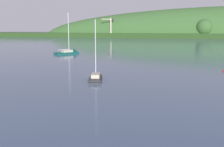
% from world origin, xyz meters
% --- Properties ---
extents(dockside_crane, '(9.65, 9.37, 18.21)m').
position_xyz_m(dockside_crane, '(-86.82, 232.23, 8.58)').
color(dockside_crane, '#4C4C51').
rests_on(dockside_crane, ground).
extents(sailboat_near_mooring, '(7.01, 8.78, 14.43)m').
position_xyz_m(sailboat_near_mooring, '(-35.14, 71.22, 0.23)').
color(sailboat_near_mooring, '#0F564C').
rests_on(sailboat_near_mooring, ground).
extents(sailboat_midwater_white, '(4.09, 6.56, 10.31)m').
position_xyz_m(sailboat_midwater_white, '(-8.04, 33.57, 0.13)').
color(sailboat_midwater_white, '#232328').
rests_on(sailboat_midwater_white, ground).
extents(mooring_buoy_midchannel, '(0.72, 0.72, 0.80)m').
position_xyz_m(mooring_buoy_midchannel, '(10.97, 49.97, 0.00)').
color(mooring_buoy_midchannel, red).
rests_on(mooring_buoy_midchannel, ground).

